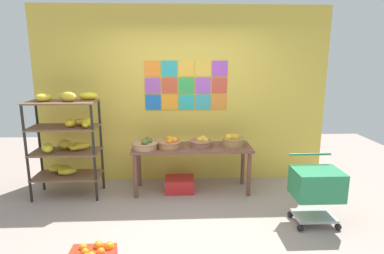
# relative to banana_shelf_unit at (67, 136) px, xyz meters

# --- Properties ---
(ground) EXTENTS (9.31, 9.31, 0.00)m
(ground) POSITION_rel_banana_shelf_unit_xyz_m (1.66, -1.11, -0.88)
(ground) COLOR gray
(back_wall_with_art) EXTENTS (4.59, 0.07, 2.77)m
(back_wall_with_art) POSITION_rel_banana_shelf_unit_xyz_m (1.66, 0.57, 0.50)
(back_wall_with_art) COLOR gold
(back_wall_with_art) RESTS_ON ground
(banana_shelf_unit) EXTENTS (0.95, 0.50, 1.53)m
(banana_shelf_unit) POSITION_rel_banana_shelf_unit_xyz_m (0.00, 0.00, 0.00)
(banana_shelf_unit) COLOR black
(banana_shelf_unit) RESTS_ON ground
(display_table) EXTENTS (1.75, 0.57, 0.70)m
(display_table) POSITION_rel_banana_shelf_unit_xyz_m (1.79, 0.06, -0.27)
(display_table) COLOR brown
(display_table) RESTS_ON ground
(fruit_basket_back_right) EXTENTS (0.35, 0.35, 0.17)m
(fruit_basket_back_right) POSITION_rel_banana_shelf_unit_xyz_m (1.47, -0.01, -0.11)
(fruit_basket_back_right) COLOR #A76F44
(fruit_basket_back_right) RESTS_ON display_table
(fruit_basket_left) EXTENTS (0.34, 0.34, 0.20)m
(fruit_basket_left) POSITION_rel_banana_shelf_unit_xyz_m (2.39, 0.05, -0.09)
(fruit_basket_left) COLOR #A37D41
(fruit_basket_left) RESTS_ON display_table
(fruit_basket_back_left) EXTENTS (0.33, 0.33, 0.15)m
(fruit_basket_back_left) POSITION_rel_banana_shelf_unit_xyz_m (1.93, 0.06, -0.12)
(fruit_basket_back_left) COLOR #936148
(fruit_basket_back_left) RESTS_ON display_table
(fruit_basket_centre) EXTENTS (0.39, 0.39, 0.16)m
(fruit_basket_centre) POSITION_rel_banana_shelf_unit_xyz_m (1.11, -0.03, -0.12)
(fruit_basket_centre) COLOR tan
(fruit_basket_centre) RESTS_ON display_table
(produce_crate_under_table) EXTENTS (0.43, 0.36, 0.21)m
(produce_crate_under_table) POSITION_rel_banana_shelf_unit_xyz_m (1.60, 0.05, -0.78)
(produce_crate_under_table) COLOR red
(produce_crate_under_table) RESTS_ON ground
(shopping_cart) EXTENTS (0.55, 0.48, 0.82)m
(shopping_cart) POSITION_rel_banana_shelf_unit_xyz_m (3.23, -0.99, -0.40)
(shopping_cart) COLOR black
(shopping_cart) RESTS_ON ground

